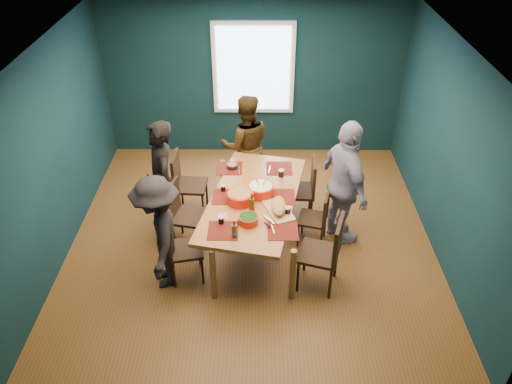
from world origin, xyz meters
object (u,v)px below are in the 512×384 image
at_px(chair_left_mid, 181,210).
at_px(person_right, 345,185).
at_px(chair_left_near, 178,245).
at_px(chair_right_near, 327,249).
at_px(person_near_left, 159,233).
at_px(chair_right_far, 305,185).
at_px(bowl_dumpling, 261,189).
at_px(person_back, 246,145).
at_px(chair_right_mid, 319,215).
at_px(bowl_salad, 240,197).
at_px(dining_table, 254,202).
at_px(person_far_left, 162,181).
at_px(cutting_board, 279,207).
at_px(chair_left_far, 184,180).
at_px(bowl_herbs, 248,219).

xyz_separation_m(chair_left_mid, person_right, (2.16, 0.11, 0.35)).
bearing_deg(chair_left_near, chair_right_near, -16.32).
xyz_separation_m(chair_left_mid, person_near_left, (-0.15, -0.74, 0.21)).
height_order(chair_right_far, chair_right_near, chair_right_near).
bearing_deg(chair_right_far, bowl_dumpling, -136.38).
xyz_separation_m(person_back, bowl_dumpling, (0.23, -1.31, 0.08)).
bearing_deg(chair_right_mid, bowl_salad, -156.09).
bearing_deg(dining_table, bowl_salad, -135.33).
relative_size(chair_left_mid, person_near_left, 0.62).
xyz_separation_m(person_far_left, person_near_left, (0.11, -0.97, -0.10)).
height_order(person_near_left, cutting_board, person_near_left).
xyz_separation_m(chair_left_mid, chair_right_mid, (1.84, 0.01, -0.08)).
bearing_deg(dining_table, chair_left_mid, -170.91).
distance_m(chair_left_far, chair_left_near, 1.39).
bearing_deg(chair_right_far, person_right, -42.23).
xyz_separation_m(person_far_left, person_back, (1.09, 1.09, -0.06)).
relative_size(chair_left_near, person_back, 0.56).
bearing_deg(chair_left_mid, person_far_left, 150.37).
bearing_deg(chair_right_near, person_far_left, 170.74).
bearing_deg(cutting_board, chair_right_far, 44.69).
height_order(person_right, bowl_herbs, person_right).
xyz_separation_m(chair_left_mid, chair_right_far, (1.69, 0.57, 0.02)).
relative_size(person_back, person_near_left, 1.05).
bearing_deg(cutting_board, chair_right_near, -60.03).
bearing_deg(bowl_herbs, chair_right_near, -13.47).
distance_m(person_right, bowl_dumpling, 1.11).
xyz_separation_m(dining_table, person_near_left, (-1.12, -0.70, 0.03)).
bearing_deg(chair_right_mid, bowl_herbs, -132.36).
xyz_separation_m(chair_right_mid, cutting_board, (-0.56, -0.36, 0.40)).
bearing_deg(chair_left_near, person_back, 56.60).
height_order(chair_left_far, cutting_board, chair_left_far).
bearing_deg(chair_left_mid, chair_left_near, -74.84).
bearing_deg(chair_left_near, chair_left_mid, 81.68).
relative_size(dining_table, person_near_left, 1.51).
bearing_deg(chair_left_near, cutting_board, 2.77).
bearing_deg(person_back, chair_left_near, 59.59).
distance_m(chair_left_far, chair_left_mid, 0.71).
bearing_deg(chair_left_mid, person_back, 69.46).
height_order(bowl_salad, bowl_dumpling, bowl_dumpling).
distance_m(person_right, cutting_board, 1.00).
distance_m(person_back, bowl_salad, 1.48).
height_order(chair_right_near, person_near_left, person_near_left).
relative_size(person_far_left, bowl_dumpling, 5.07).
xyz_separation_m(chair_left_mid, chair_right_near, (1.86, -0.82, 0.04)).
bearing_deg(dining_table, person_far_left, 179.27).
relative_size(chair_left_near, chair_right_near, 0.88).
bearing_deg(chair_left_mid, person_right, 14.46).
xyz_separation_m(dining_table, chair_left_near, (-0.93, -0.63, -0.21)).
relative_size(chair_left_mid, cutting_board, 1.48).
distance_m(bowl_dumpling, bowl_herbs, 0.62).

